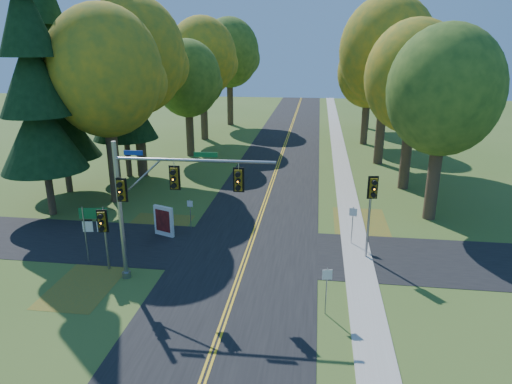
# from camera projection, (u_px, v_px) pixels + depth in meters

# --- Properties ---
(ground) EXTENTS (160.00, 160.00, 0.00)m
(ground) POSITION_uv_depth(u_px,v_px,m) (243.00, 266.00, 24.57)
(ground) COLOR #3C591F
(ground) RESTS_ON ground
(road_main) EXTENTS (8.00, 160.00, 0.02)m
(road_main) POSITION_uv_depth(u_px,v_px,m) (243.00, 266.00, 24.57)
(road_main) COLOR black
(road_main) RESTS_ON ground
(road_cross) EXTENTS (60.00, 6.00, 0.02)m
(road_cross) POSITION_uv_depth(u_px,v_px,m) (248.00, 250.00, 26.45)
(road_cross) COLOR black
(road_cross) RESTS_ON ground
(centerline_left) EXTENTS (0.10, 160.00, 0.01)m
(centerline_left) POSITION_uv_depth(u_px,v_px,m) (241.00, 266.00, 24.57)
(centerline_left) COLOR gold
(centerline_left) RESTS_ON road_main
(centerline_right) EXTENTS (0.10, 160.00, 0.01)m
(centerline_right) POSITION_uv_depth(u_px,v_px,m) (245.00, 266.00, 24.55)
(centerline_right) COLOR gold
(centerline_right) RESTS_ON road_main
(sidewalk_east) EXTENTS (1.60, 160.00, 0.06)m
(sidewalk_east) POSITION_uv_depth(u_px,v_px,m) (360.00, 273.00, 23.77)
(sidewalk_east) COLOR #9E998E
(sidewalk_east) RESTS_ON ground
(leaf_patch_w_near) EXTENTS (4.00, 6.00, 0.00)m
(leaf_patch_w_near) POSITION_uv_depth(u_px,v_px,m) (153.00, 231.00, 29.16)
(leaf_patch_w_near) COLOR olive
(leaf_patch_w_near) RESTS_ON ground
(leaf_patch_e) EXTENTS (3.50, 8.00, 0.00)m
(leaf_patch_e) POSITION_uv_depth(u_px,v_px,m) (362.00, 230.00, 29.36)
(leaf_patch_e) COLOR olive
(leaf_patch_e) RESTS_ON ground
(leaf_patch_w_far) EXTENTS (3.00, 5.00, 0.00)m
(leaf_patch_w_far) POSITION_uv_depth(u_px,v_px,m) (85.00, 284.00, 22.69)
(leaf_patch_w_far) COLOR olive
(leaf_patch_w_far) RESTS_ON ground
(tree_w_a) EXTENTS (8.00, 8.00, 14.15)m
(tree_w_a) POSITION_uv_depth(u_px,v_px,m) (106.00, 72.00, 31.86)
(tree_w_a) COLOR #38281C
(tree_w_a) RESTS_ON ground
(tree_e_a) EXTENTS (7.20, 7.20, 12.73)m
(tree_e_a) POSITION_uv_depth(u_px,v_px,m) (445.00, 92.00, 28.71)
(tree_e_a) COLOR #38281C
(tree_e_a) RESTS_ON ground
(tree_w_b) EXTENTS (8.60, 8.60, 15.38)m
(tree_w_b) POSITION_uv_depth(u_px,v_px,m) (135.00, 56.00, 38.17)
(tree_w_b) COLOR #38281C
(tree_w_b) RESTS_ON ground
(tree_e_b) EXTENTS (7.60, 7.60, 13.33)m
(tree_e_b) POSITION_uv_depth(u_px,v_px,m) (415.00, 78.00, 35.08)
(tree_e_b) COLOR #38281C
(tree_e_b) RESTS_ON ground
(tree_w_c) EXTENTS (6.80, 6.80, 11.91)m
(tree_w_c) POSITION_uv_depth(u_px,v_px,m) (188.00, 79.00, 46.35)
(tree_w_c) COLOR #38281C
(tree_w_c) RESTS_ON ground
(tree_e_c) EXTENTS (8.80, 8.80, 15.79)m
(tree_e_c) POSITION_uv_depth(u_px,v_px,m) (388.00, 52.00, 42.31)
(tree_e_c) COLOR #38281C
(tree_e_c) RESTS_ON ground
(tree_w_d) EXTENTS (8.20, 8.20, 14.56)m
(tree_w_d) POSITION_uv_depth(u_px,v_px,m) (203.00, 58.00, 54.06)
(tree_w_d) COLOR #38281C
(tree_w_d) RESTS_ON ground
(tree_e_d) EXTENTS (7.00, 7.00, 12.32)m
(tree_e_d) POSITION_uv_depth(u_px,v_px,m) (369.00, 73.00, 51.79)
(tree_e_d) COLOR #38281C
(tree_e_d) RESTS_ON ground
(tree_w_e) EXTENTS (8.40, 8.40, 14.97)m
(tree_w_e) POSITION_uv_depth(u_px,v_px,m) (230.00, 53.00, 64.08)
(tree_w_e) COLOR #38281C
(tree_w_e) RESTS_ON ground
(tree_e_e) EXTENTS (7.80, 7.80, 13.74)m
(tree_e_e) POSITION_uv_depth(u_px,v_px,m) (371.00, 60.00, 61.42)
(tree_e_e) COLOR #38281C
(tree_e_e) RESTS_ON ground
(pine_a) EXTENTS (5.60, 5.60, 19.48)m
(pine_a) POSITION_uv_depth(u_px,v_px,m) (34.00, 80.00, 29.20)
(pine_a) COLOR #38281C
(pine_a) RESTS_ON ground
(pine_b) EXTENTS (5.60, 5.60, 17.31)m
(pine_b) POSITION_uv_depth(u_px,v_px,m) (56.00, 89.00, 34.42)
(pine_b) COLOR #38281C
(pine_b) RESTS_ON ground
(pine_c) EXTENTS (5.60, 5.60, 20.56)m
(pine_c) POSITION_uv_depth(u_px,v_px,m) (120.00, 65.00, 38.27)
(pine_c) COLOR #38281C
(pine_c) RESTS_ON ground
(traffic_mast) EXTENTS (7.82, 0.76, 7.10)m
(traffic_mast) POSITION_uv_depth(u_px,v_px,m) (157.00, 195.00, 21.75)
(traffic_mast) COLOR gray
(traffic_mast) RESTS_ON ground
(east_signal_pole) EXTENTS (0.56, 0.65, 4.81)m
(east_signal_pole) POSITION_uv_depth(u_px,v_px,m) (372.00, 197.00, 24.27)
(east_signal_pole) COLOR gray
(east_signal_pole) RESTS_ON ground
(ped_signal_pole) EXTENTS (0.54, 0.63, 3.45)m
(ped_signal_pole) POSITION_uv_depth(u_px,v_px,m) (103.00, 226.00, 23.25)
(ped_signal_pole) COLOR gray
(ped_signal_pole) RESTS_ON ground
(route_sign_cluster) EXTENTS (1.51, 0.27, 3.26)m
(route_sign_cluster) POSITION_uv_depth(u_px,v_px,m) (94.00, 224.00, 24.27)
(route_sign_cluster) COLOR gray
(route_sign_cluster) RESTS_ON ground
(info_kiosk) EXTENTS (1.37, 0.69, 1.93)m
(info_kiosk) POSITION_uv_depth(u_px,v_px,m) (164.00, 221.00, 28.16)
(info_kiosk) COLOR silver
(info_kiosk) RESTS_ON ground
(reg_sign_e_north) EXTENTS (0.44, 0.14, 2.34)m
(reg_sign_e_north) POSITION_uv_depth(u_px,v_px,m) (353.00, 219.00, 26.80)
(reg_sign_e_north) COLOR gray
(reg_sign_e_north) RESTS_ON ground
(reg_sign_e_south) EXTENTS (0.43, 0.11, 2.26)m
(reg_sign_e_south) POSITION_uv_depth(u_px,v_px,m) (327.00, 283.00, 19.76)
(reg_sign_e_south) COLOR gray
(reg_sign_e_south) RESTS_ON ground
(reg_sign_w) EXTENTS (0.37, 0.08, 1.95)m
(reg_sign_w) POSITION_uv_depth(u_px,v_px,m) (190.00, 209.00, 29.21)
(reg_sign_w) COLOR gray
(reg_sign_w) RESTS_ON ground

